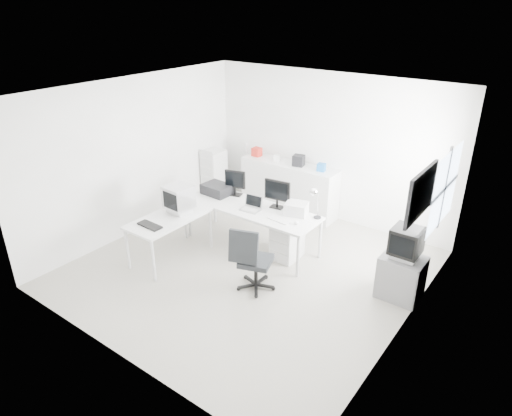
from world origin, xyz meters
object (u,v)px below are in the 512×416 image
Objects in this scene: crt_tv at (406,244)px; tv_cabinet at (401,277)px; drawer_pedestal at (287,241)px; sideboard at (289,188)px; side_desk at (171,238)px; lcd_monitor_large at (277,194)px; office_chair at (256,258)px; laser_printer at (296,209)px; main_desk at (252,227)px; lcd_monitor_small at (235,183)px; inkjet_printer at (217,189)px; filing_cabinet at (214,175)px; crt_monitor at (179,198)px; laptop at (250,203)px.

tv_cabinet is at bearing 0.00° from crt_tv.
sideboard is at bearing 121.94° from drawer_pedestal.
lcd_monitor_large is at bearing 48.37° from side_desk.
sideboard is (-1.09, 2.59, -0.00)m from office_chair.
tv_cabinet is 0.55m from crt_tv.
tv_cabinet is (1.92, 0.04, 0.03)m from drawer_pedestal.
crt_tv reaches higher than laser_printer.
lcd_monitor_large is (0.35, 0.25, 0.61)m from main_desk.
lcd_monitor_small is 0.95× the size of crt_tv.
filing_cabinet is at bearing 136.27° from inkjet_printer.
side_desk is at bearing -87.14° from inkjet_printer.
crt_monitor is at bearing 156.67° from office_chair.
sideboard is at bearing 62.43° from lcd_monitor_small.
tv_cabinet is (3.17, -0.16, -0.66)m from lcd_monitor_small.
lcd_monitor_large reaches higher than laser_printer.
laser_printer is at bearing 175.96° from tv_cabinet.
office_chair is at bearing -54.61° from laptop.
filing_cabinet is at bearing 166.23° from crt_tv.
inkjet_printer is (-0.85, 0.10, 0.46)m from main_desk.
side_desk is (-0.85, -1.10, 0.00)m from main_desk.
filing_cabinet reaches higher than drawer_pedestal.
laser_printer is at bearing 73.40° from office_chair.
main_desk is at bearing -3.85° from inkjet_printer.
laser_printer is at bearing 37.78° from crt_monitor.
main_desk is 5.06× the size of lcd_monitor_small.
filing_cabinet is (-2.69, 2.16, 0.03)m from office_chair.
sideboard reaches higher than side_desk.
office_chair is at bearing -50.28° from main_desk.
tv_cabinet is at bearing 1.93° from main_desk.
inkjet_printer reaches higher than side_desk.
lcd_monitor_large is at bearing -22.86° from filing_cabinet.
filing_cabinet reaches higher than inkjet_printer.
drawer_pedestal is 0.30× the size of sideboard.
tv_cabinet is at bearing 19.14° from crt_monitor.
tv_cabinet is 0.60× the size of filing_cabinet.
laser_printer reaches higher than drawer_pedestal.
lcd_monitor_small is 0.70m from laptop.
laser_printer is at bearing 16.35° from main_desk.
lcd_monitor_large is (1.20, 0.15, 0.15)m from inkjet_printer.
side_desk is at bearing -161.09° from tv_cabinet.
inkjet_printer is 0.96m from crt_monitor.
office_chair is (0.75, -0.87, -0.36)m from laptop.
laptop is 1.80m from sideboard.
tv_cabinet is 1.30× the size of crt_tv.
filing_cabinet is (-4.50, 1.10, -0.33)m from crt_tv.
main_desk is 5.03× the size of lcd_monitor_large.
lcd_monitor_small is at bearing -101.00° from sideboard.
crt_monitor reaches higher than laser_printer.
lcd_monitor_small is at bearing 155.56° from main_desk.
filing_cabinet reaches higher than tv_cabinet.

